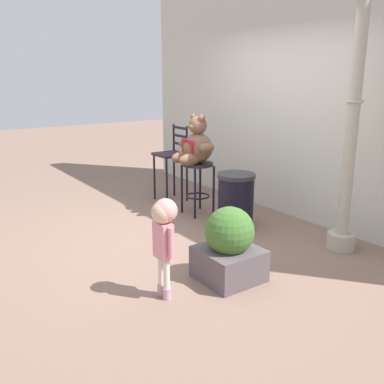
{
  "coord_description": "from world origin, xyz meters",
  "views": [
    {
      "loc": [
        4.0,
        -2.63,
        1.87
      ],
      "look_at": [
        0.25,
        -0.0,
        0.61
      ],
      "focal_mm": 40.15,
      "sensor_mm": 36.0,
      "label": 1
    }
  ],
  "objects_px": {
    "child_walking": "(164,227)",
    "lamppost": "(350,151)",
    "teddy_bear": "(196,146)",
    "planter_with_shrub": "(229,247)",
    "bar_chair_empty": "(172,158)",
    "trash_bin": "(236,200)",
    "bar_stool_with_teddy": "(198,177)"
  },
  "relations": [
    {
      "from": "child_walking",
      "to": "lamppost",
      "type": "xyz_separation_m",
      "value": [
        0.2,
        2.16,
        0.45
      ]
    },
    {
      "from": "child_walking",
      "to": "teddy_bear",
      "type": "bearing_deg",
      "value": 95.25
    },
    {
      "from": "lamppost",
      "to": "planter_with_shrub",
      "type": "bearing_deg",
      "value": -95.7
    },
    {
      "from": "teddy_bear",
      "to": "planter_with_shrub",
      "type": "relative_size",
      "value": 0.92
    },
    {
      "from": "bar_chair_empty",
      "to": "lamppost",
      "type": "bearing_deg",
      "value": 10.29
    },
    {
      "from": "child_walking",
      "to": "trash_bin",
      "type": "height_order",
      "value": "child_walking"
    },
    {
      "from": "teddy_bear",
      "to": "bar_chair_empty",
      "type": "distance_m",
      "value": 0.85
    },
    {
      "from": "trash_bin",
      "to": "bar_stool_with_teddy",
      "type": "bearing_deg",
      "value": -174.15
    },
    {
      "from": "bar_stool_with_teddy",
      "to": "trash_bin",
      "type": "distance_m",
      "value": 0.74
    },
    {
      "from": "teddy_bear",
      "to": "lamppost",
      "type": "bearing_deg",
      "value": 17.57
    },
    {
      "from": "planter_with_shrub",
      "to": "child_walking",
      "type": "bearing_deg",
      "value": -94.49
    },
    {
      "from": "teddy_bear",
      "to": "bar_chair_empty",
      "type": "xyz_separation_m",
      "value": [
        -0.78,
        0.12,
        -0.3
      ]
    },
    {
      "from": "trash_bin",
      "to": "teddy_bear",
      "type": "bearing_deg",
      "value": -171.6
    },
    {
      "from": "trash_bin",
      "to": "bar_chair_empty",
      "type": "bearing_deg",
      "value": 179.54
    },
    {
      "from": "trash_bin",
      "to": "planter_with_shrub",
      "type": "distance_m",
      "value": 1.45
    },
    {
      "from": "child_walking",
      "to": "planter_with_shrub",
      "type": "distance_m",
      "value": 0.75
    },
    {
      "from": "child_walking",
      "to": "bar_chair_empty",
      "type": "xyz_separation_m",
      "value": [
        -2.5,
        1.67,
        0.01
      ]
    },
    {
      "from": "trash_bin",
      "to": "lamppost",
      "type": "height_order",
      "value": "lamppost"
    },
    {
      "from": "planter_with_shrub",
      "to": "bar_stool_with_teddy",
      "type": "bearing_deg",
      "value": 152.68
    },
    {
      "from": "bar_stool_with_teddy",
      "to": "child_walking",
      "type": "bearing_deg",
      "value": -42.73
    },
    {
      "from": "bar_chair_empty",
      "to": "planter_with_shrub",
      "type": "height_order",
      "value": "bar_chair_empty"
    },
    {
      "from": "teddy_bear",
      "to": "child_walking",
      "type": "distance_m",
      "value": 2.34
    },
    {
      "from": "bar_stool_with_teddy",
      "to": "lamppost",
      "type": "relative_size",
      "value": 0.26
    },
    {
      "from": "teddy_bear",
      "to": "bar_chair_empty",
      "type": "height_order",
      "value": "teddy_bear"
    },
    {
      "from": "teddy_bear",
      "to": "planter_with_shrub",
      "type": "height_order",
      "value": "teddy_bear"
    },
    {
      "from": "child_walking",
      "to": "bar_stool_with_teddy",
      "type": "bearing_deg",
      "value": 94.67
    },
    {
      "from": "teddy_bear",
      "to": "planter_with_shrub",
      "type": "distance_m",
      "value": 2.08
    },
    {
      "from": "bar_chair_empty",
      "to": "child_walking",
      "type": "bearing_deg",
      "value": -33.76
    },
    {
      "from": "teddy_bear",
      "to": "trash_bin",
      "type": "height_order",
      "value": "teddy_bear"
    },
    {
      "from": "trash_bin",
      "to": "child_walking",
      "type": "bearing_deg",
      "value": -58.8
    },
    {
      "from": "lamppost",
      "to": "planter_with_shrub",
      "type": "height_order",
      "value": "lamppost"
    },
    {
      "from": "teddy_bear",
      "to": "lamppost",
      "type": "relative_size",
      "value": 0.23
    }
  ]
}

